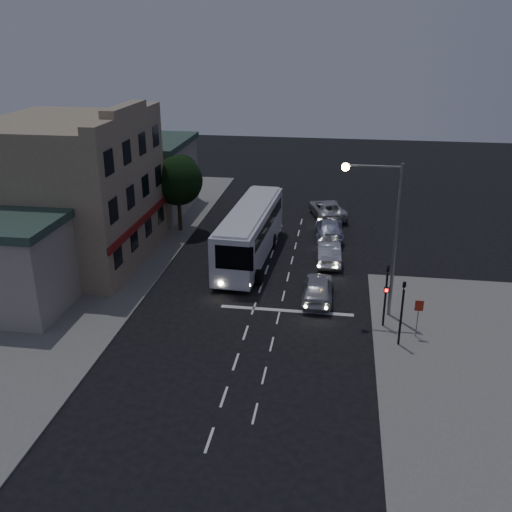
% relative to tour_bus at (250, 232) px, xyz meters
% --- Properties ---
extents(ground, '(120.00, 120.00, 0.00)m').
position_rel_tour_bus_xyz_m(ground, '(1.47, -9.88, -2.10)').
color(ground, black).
extents(sidewalk_near, '(12.00, 24.00, 0.12)m').
position_rel_tour_bus_xyz_m(sidewalk_near, '(14.47, -13.88, -2.04)').
color(sidewalk_near, slate).
rests_on(sidewalk_near, ground).
extents(sidewalk_far, '(12.00, 50.00, 0.12)m').
position_rel_tour_bus_xyz_m(sidewalk_far, '(-11.53, -1.88, -2.04)').
color(sidewalk_far, slate).
rests_on(sidewalk_far, ground).
extents(road_markings, '(8.00, 30.55, 0.01)m').
position_rel_tour_bus_xyz_m(road_markings, '(2.75, -6.57, -2.09)').
color(road_markings, silver).
rests_on(road_markings, ground).
extents(tour_bus, '(3.29, 12.76, 3.88)m').
position_rel_tour_bus_xyz_m(tour_bus, '(0.00, 0.00, 0.00)').
color(tour_bus, silver).
rests_on(tour_bus, ground).
extents(car_suv, '(1.90, 4.70, 1.60)m').
position_rel_tour_bus_xyz_m(car_suv, '(5.22, -6.08, -1.30)').
color(car_suv, silver).
rests_on(car_suv, ground).
extents(car_sedan_a, '(1.93, 4.73, 1.52)m').
position_rel_tour_bus_xyz_m(car_sedan_a, '(5.69, 0.16, -1.34)').
color(car_sedan_a, silver).
rests_on(car_sedan_a, ground).
extents(car_sedan_b, '(2.49, 5.42, 1.54)m').
position_rel_tour_bus_xyz_m(car_sedan_b, '(5.58, 5.39, -1.33)').
color(car_sedan_b, '#B4BACF').
rests_on(car_sedan_b, ground).
extents(car_sedan_c, '(3.96, 6.05, 1.55)m').
position_rel_tour_bus_xyz_m(car_sedan_c, '(5.25, 10.79, -1.32)').
color(car_sedan_c, '#BCBCBC').
rests_on(car_sedan_c, ground).
extents(traffic_signal_main, '(0.25, 0.35, 4.10)m').
position_rel_tour_bus_xyz_m(traffic_signal_main, '(9.07, -9.10, 0.32)').
color(traffic_signal_main, black).
rests_on(traffic_signal_main, sidewalk_near).
extents(traffic_signal_side, '(0.18, 0.15, 4.10)m').
position_rel_tour_bus_xyz_m(traffic_signal_side, '(9.77, -11.08, 0.32)').
color(traffic_signal_side, black).
rests_on(traffic_signal_side, sidewalk_near).
extents(regulatory_sign, '(0.45, 0.12, 2.20)m').
position_rel_tour_bus_xyz_m(regulatory_sign, '(10.77, -10.12, -0.50)').
color(regulatory_sign, slate).
rests_on(regulatory_sign, sidewalk_near).
extents(streetlight, '(3.32, 0.44, 9.00)m').
position_rel_tour_bus_xyz_m(streetlight, '(8.81, -7.68, 3.63)').
color(streetlight, slate).
rests_on(streetlight, sidewalk_near).
extents(main_building, '(10.12, 12.00, 11.00)m').
position_rel_tour_bus_xyz_m(main_building, '(-12.49, -1.88, 3.06)').
color(main_building, gray).
rests_on(main_building, sidewalk_far).
extents(low_building_south, '(7.40, 5.40, 5.70)m').
position_rel_tour_bus_xyz_m(low_building_south, '(-13.03, -10.38, 0.90)').
color(low_building_south, '#9D9993').
rests_on(low_building_south, sidewalk_far).
extents(low_building_north, '(9.40, 9.40, 6.50)m').
position_rel_tour_bus_xyz_m(low_building_north, '(-12.03, 10.12, 1.29)').
color(low_building_north, '#9D9993').
rests_on(low_building_north, sidewalk_far).
extents(street_tree, '(4.00, 4.00, 6.20)m').
position_rel_tour_bus_xyz_m(street_tree, '(-6.74, 5.14, 2.40)').
color(street_tree, black).
rests_on(street_tree, sidewalk_far).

